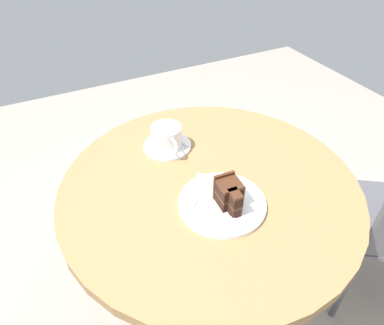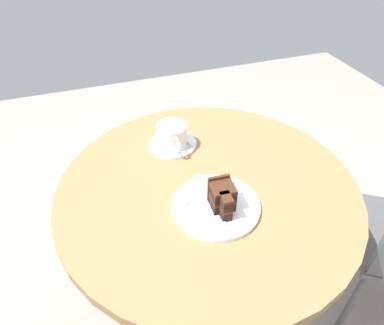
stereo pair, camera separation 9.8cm
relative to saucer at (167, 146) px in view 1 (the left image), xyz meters
The scene contains 9 objects.
ground_plane 0.77m from the saucer, 10.96° to the left, with size 4.40×4.40×0.01m, color gray.
cafe_table 0.24m from the saucer, 10.96° to the left, with size 0.85×0.85×0.73m.
saucer is the anchor object (origin of this frame).
coffee_cup 0.04m from the saucer, 24.27° to the right, with size 0.13×0.10×0.07m.
teaspoon 0.05m from the saucer, 67.20° to the left, with size 0.11×0.03×0.00m.
cake_plate 0.30m from the saucer, ahead, with size 0.23×0.23×0.01m.
cake_slice 0.32m from the saucer, ahead, with size 0.09×0.06×0.08m.
fork 0.30m from the saucer, ahead, with size 0.13×0.10×0.00m.
napkin 0.26m from the saucer, ahead, with size 0.20×0.20×0.00m.
Camera 1 is at (0.61, -0.36, 1.40)m, focal length 32.00 mm.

